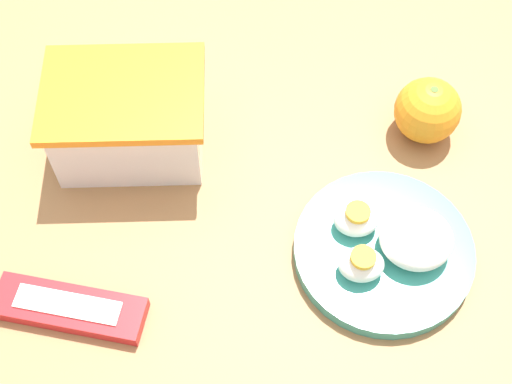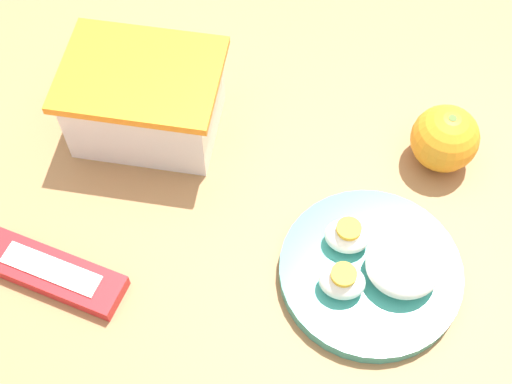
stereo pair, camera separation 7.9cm
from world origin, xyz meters
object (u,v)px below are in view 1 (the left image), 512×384
Objects in this scene: food_container at (129,122)px; candy_bar at (70,308)px; rice_plate at (388,247)px; orange_fruit at (428,111)px.

food_container reaches higher than candy_bar.
food_container is at bearing 151.37° from rice_plate.
food_container is at bearing 75.87° from candy_bar.
orange_fruit is 0.47× the size of candy_bar.
food_container is 1.09× the size of candy_bar.
food_container is 0.92× the size of rice_plate.
candy_bar is (-0.34, -0.06, -0.01)m from rice_plate.
food_container is 0.33m from rice_plate.
orange_fruit is 0.46m from candy_bar.
orange_fruit is at bearing 1.94° from food_container.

